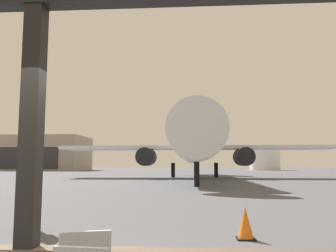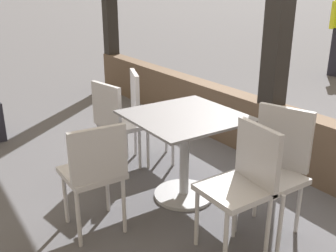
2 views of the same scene
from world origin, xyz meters
The scene contains 7 objects.
ground_plane centered at (0.00, 40.00, 0.00)m, with size 220.00×220.00×0.00m, color #4C4C51.
window_frame centered at (0.00, 0.00, 1.26)m, with size 7.57×0.24×3.47m.
airplane centered at (2.07, 32.53, 3.55)m, with size 28.99×33.73×10.48m.
ground_crew_worker centered at (-2.00, 4.22, 0.90)m, with size 0.40×0.48×1.74m.
traffic_cone centered at (2.78, 3.47, 0.30)m, with size 0.36×0.36×0.63m.
distant_hangar centered at (-36.79, 80.22, 4.14)m, with size 24.41×14.59×8.30m.
fuel_storage_tank centered at (20.22, 85.56, 2.49)m, with size 7.43×7.43×4.99m, color white.
Camera 1 is at (1.72, -3.62, 1.47)m, focal length 37.06 mm.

